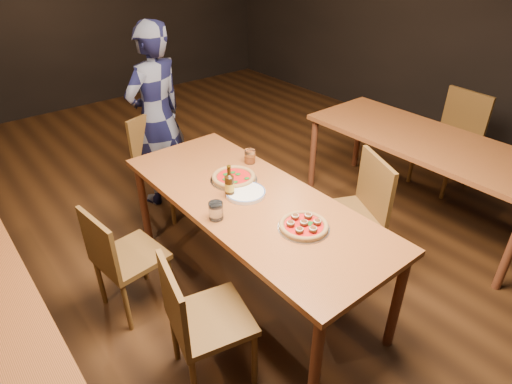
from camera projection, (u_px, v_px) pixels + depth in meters
ground at (252, 285)px, 3.13m from camera, size 9.00×9.00×0.00m
room_shell at (250, 13)px, 2.15m from camera, size 9.00×9.00×9.00m
table_main at (251, 207)px, 2.77m from camera, size 0.80×2.00×0.75m
table_right at (426, 146)px, 3.55m from camera, size 0.80×2.00×0.75m
chair_main_nw at (211, 318)px, 2.30m from camera, size 0.49×0.49×0.87m
chair_main_sw at (131, 255)px, 2.76m from camera, size 0.43×0.43×0.84m
chair_main_e at (345, 216)px, 3.04m from camera, size 0.59×0.59×0.95m
chair_end at (168, 164)px, 3.75m from camera, size 0.54×0.54×0.92m
chair_nbr_right at (447, 140)px, 4.11m from camera, size 0.49×0.49×0.97m
pizza_meatball at (304, 225)px, 2.45m from camera, size 0.30×0.30×0.06m
pizza_margherita at (234, 177)px, 2.92m from camera, size 0.32×0.32×0.04m
plate_stack at (245, 193)px, 2.76m from camera, size 0.26×0.26×0.03m
beer_bottle at (229, 186)px, 2.71m from camera, size 0.06×0.06×0.22m
water_glass at (216, 211)px, 2.51m from camera, size 0.09×0.09×0.11m
amber_glass at (250, 156)px, 3.13m from camera, size 0.08×0.08×0.10m
diner at (157, 117)px, 3.75m from camera, size 0.67×0.53×1.63m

